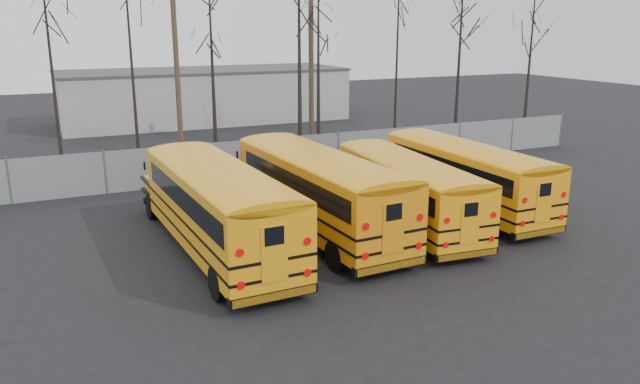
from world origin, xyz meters
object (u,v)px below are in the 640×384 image
bus_a (216,201)px  bus_d (463,171)px  bus_b (316,185)px  bus_c (405,185)px  utility_pole_left (177,72)px  utility_pole_right (311,64)px

bus_a → bus_d: (10.74, 0.66, -0.15)m
bus_b → bus_d: size_ratio=1.10×
bus_c → utility_pole_left: utility_pole_left is taller
bus_a → utility_pole_left: (2.50, 16.37, 3.10)m
bus_a → utility_pole_right: utility_pole_right is taller
bus_a → bus_b: bearing=5.6°
bus_c → utility_pole_right: size_ratio=1.00×
bus_c → bus_d: bearing=19.0°
bus_a → utility_pole_left: bearing=79.4°
bus_d → utility_pole_left: utility_pole_left is taller
bus_c → utility_pole_right: utility_pole_right is taller
bus_a → bus_c: bearing=-3.2°
utility_pole_right → bus_b: bearing=-117.6°
bus_a → bus_c: size_ratio=1.12×
bus_b → bus_d: bus_b is taller
bus_b → utility_pole_right: 16.87m
bus_b → bus_c: size_ratio=1.13×
bus_b → utility_pole_left: (-1.46, 15.86, 3.10)m
bus_b → bus_d: (6.78, 0.15, -0.15)m
bus_a → bus_c: (7.38, -0.17, -0.22)m
utility_pole_left → bus_c: bearing=-53.3°
bus_a → utility_pole_left: size_ratio=1.18×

